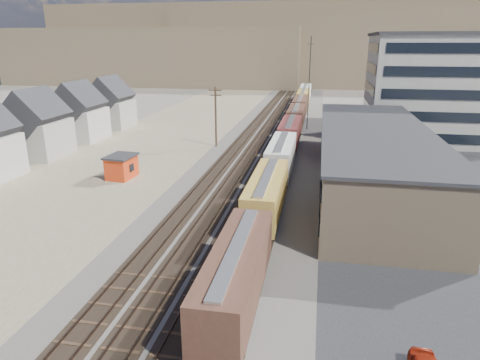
% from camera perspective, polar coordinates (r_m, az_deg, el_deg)
% --- Properties ---
extents(ground, '(300.00, 300.00, 0.00)m').
position_cam_1_polar(ground, '(32.64, -6.21, -13.41)').
color(ground, '#6B6356').
rests_on(ground, ground).
extents(ballast_bed, '(18.00, 200.00, 0.06)m').
position_cam_1_polar(ballast_bed, '(78.89, 4.25, 5.54)').
color(ballast_bed, '#4C4742').
rests_on(ballast_bed, ground).
extents(dirt_yard, '(24.00, 180.00, 0.03)m').
position_cam_1_polar(dirt_yard, '(74.37, -12.22, 4.40)').
color(dirt_yard, '#7C6F55').
rests_on(dirt_yard, ground).
extents(asphalt_lot, '(26.00, 120.00, 0.04)m').
position_cam_1_polar(asphalt_lot, '(65.28, 22.21, 1.58)').
color(asphalt_lot, '#232326').
rests_on(asphalt_lot, ground).
extents(rail_tracks, '(11.40, 200.00, 0.24)m').
position_cam_1_polar(rail_tracks, '(78.93, 3.85, 5.62)').
color(rail_tracks, black).
rests_on(rail_tracks, ground).
extents(freight_train, '(3.00, 119.74, 4.46)m').
position_cam_1_polar(freight_train, '(78.34, 7.11, 7.43)').
color(freight_train, black).
rests_on(freight_train, ground).
extents(warehouse, '(12.40, 40.40, 7.25)m').
position_cam_1_polar(warehouse, '(53.66, 17.27, 2.81)').
color(warehouse, tan).
rests_on(warehouse, ground).
extents(office_tower, '(22.60, 18.60, 18.45)m').
position_cam_1_polar(office_tower, '(84.18, 24.47, 11.17)').
color(office_tower, '#9E998E').
rests_on(office_tower, ground).
extents(utility_pole_north, '(2.20, 0.32, 10.00)m').
position_cam_1_polar(utility_pole_north, '(71.61, -3.25, 8.58)').
color(utility_pole_north, '#382619').
rests_on(utility_pole_north, ground).
extents(radio_mast, '(1.20, 0.16, 18.00)m').
position_cam_1_polar(radio_mast, '(86.97, 9.19, 12.59)').
color(radio_mast, black).
rests_on(radio_mast, ground).
extents(townhouse_row, '(8.15, 68.16, 10.47)m').
position_cam_1_polar(townhouse_row, '(68.01, -28.40, 5.12)').
color(townhouse_row, '#B7B2A8').
rests_on(townhouse_row, ground).
extents(hills_north, '(265.00, 80.00, 32.00)m').
position_cam_1_polar(hills_north, '(194.70, 8.58, 16.94)').
color(hills_north, brown).
rests_on(hills_north, ground).
extents(maintenance_shed, '(3.56, 4.42, 3.05)m').
position_cam_1_polar(maintenance_shed, '(57.41, -15.51, 1.76)').
color(maintenance_shed, red).
rests_on(maintenance_shed, ground).
extents(parked_car_blue, '(4.48, 6.15, 1.55)m').
position_cam_1_polar(parked_car_blue, '(70.83, 21.52, 3.51)').
color(parked_car_blue, navy).
rests_on(parked_car_blue, ground).
extents(parked_car_far, '(3.07, 5.01, 1.59)m').
position_cam_1_polar(parked_car_far, '(87.91, 24.84, 5.73)').
color(parked_car_far, white).
rests_on(parked_car_far, ground).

